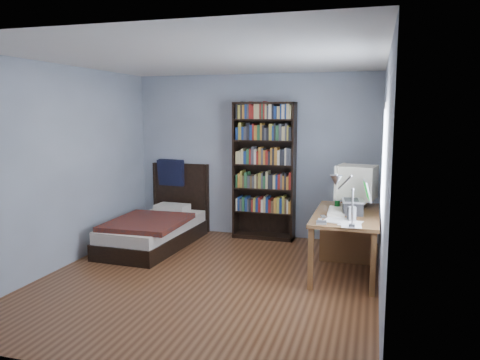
# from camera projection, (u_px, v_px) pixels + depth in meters

# --- Properties ---
(room) EXTENTS (4.20, 4.24, 2.50)m
(room) POSITION_uv_depth(u_px,v_px,m) (210.00, 172.00, 5.25)
(room) COLOR #4E2A17
(room) RESTS_ON ground
(desk) EXTENTS (0.75, 1.48, 0.73)m
(desk) POSITION_uv_depth(u_px,v_px,m) (348.00, 231.00, 6.00)
(desk) COLOR brown
(desk) RESTS_ON floor
(crt_monitor) EXTENTS (0.53, 0.49, 0.53)m
(crt_monitor) POSITION_uv_depth(u_px,v_px,m) (356.00, 183.00, 5.96)
(crt_monitor) COLOR beige
(crt_monitor) RESTS_ON desk
(laptop) EXTENTS (0.36, 0.36, 0.41)m
(laptop) POSITION_uv_depth(u_px,v_px,m) (355.00, 205.00, 5.50)
(laptop) COLOR #2D2D30
(laptop) RESTS_ON desk
(desk_lamp) EXTENTS (0.23, 0.52, 0.61)m
(desk_lamp) POSITION_uv_depth(u_px,v_px,m) (339.00, 186.00, 4.48)
(desk_lamp) COLOR #99999E
(desk_lamp) RESTS_ON desk
(keyboard) EXTENTS (0.22, 0.51, 0.05)m
(keyboard) POSITION_uv_depth(u_px,v_px,m) (337.00, 212.00, 5.56)
(keyboard) COLOR beige
(keyboard) RESTS_ON desk
(speaker) EXTENTS (0.10, 0.10, 0.16)m
(speaker) POSITION_uv_depth(u_px,v_px,m) (352.00, 214.00, 5.16)
(speaker) COLOR gray
(speaker) RESTS_ON desk
(soda_can) EXTENTS (0.06, 0.06, 0.11)m
(soda_can) POSITION_uv_depth(u_px,v_px,m) (337.00, 205.00, 5.78)
(soda_can) COLOR #073914
(soda_can) RESTS_ON desk
(mouse) EXTENTS (0.07, 0.12, 0.04)m
(mouse) POSITION_uv_depth(u_px,v_px,m) (345.00, 208.00, 5.80)
(mouse) COLOR silver
(mouse) RESTS_ON desk
(phone_silver) EXTENTS (0.08, 0.10, 0.02)m
(phone_silver) POSITION_uv_depth(u_px,v_px,m) (323.00, 217.00, 5.34)
(phone_silver) COLOR #B4B4B9
(phone_silver) RESTS_ON desk
(phone_grey) EXTENTS (0.05, 0.09, 0.02)m
(phone_grey) POSITION_uv_depth(u_px,v_px,m) (320.00, 220.00, 5.18)
(phone_grey) COLOR gray
(phone_grey) RESTS_ON desk
(external_drive) EXTENTS (0.12, 0.12, 0.02)m
(external_drive) POSITION_uv_depth(u_px,v_px,m) (321.00, 223.00, 5.04)
(external_drive) COLOR gray
(external_drive) RESTS_ON desk
(bookshelf) EXTENTS (0.93, 0.30, 2.07)m
(bookshelf) POSITION_uv_depth(u_px,v_px,m) (264.00, 171.00, 7.07)
(bookshelf) COLOR black
(bookshelf) RESTS_ON floor
(bed) EXTENTS (1.03, 2.01, 1.16)m
(bed) POSITION_uv_depth(u_px,v_px,m) (156.00, 227.00, 6.82)
(bed) COLOR black
(bed) RESTS_ON floor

